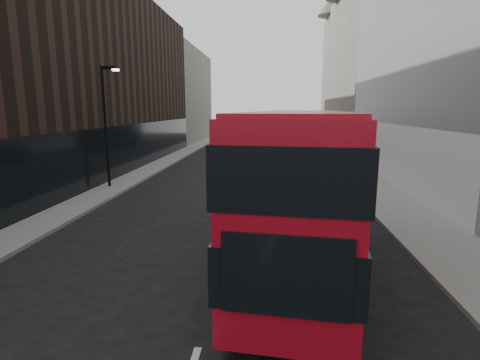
% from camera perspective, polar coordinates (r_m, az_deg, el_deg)
% --- Properties ---
extents(sidewalk_right, '(3.00, 80.00, 0.15)m').
position_cam_1_polar(sidewalk_right, '(29.46, 16.61, 1.22)').
color(sidewalk_right, slate).
rests_on(sidewalk_right, ground).
extents(sidewalk_left, '(2.00, 80.00, 0.15)m').
position_cam_1_polar(sidewalk_left, '(30.32, -13.40, 1.64)').
color(sidewalk_left, slate).
rests_on(sidewalk_left, ground).
extents(building_modern_block, '(5.03, 22.00, 20.00)m').
position_cam_1_polar(building_modern_block, '(26.93, 28.55, 20.58)').
color(building_modern_block, '#A9AEB4').
rests_on(building_modern_block, ground).
extents(building_victorian, '(6.50, 24.00, 21.00)m').
position_cam_1_polar(building_victorian, '(48.72, 17.22, 16.13)').
color(building_victorian, '#69645C').
rests_on(building_victorian, ground).
extents(building_left_mid, '(5.00, 24.00, 14.00)m').
position_cam_1_polar(building_left_mid, '(35.91, -16.85, 13.95)').
color(building_left_mid, black).
rests_on(building_left_mid, ground).
extents(building_left_far, '(5.00, 20.00, 13.00)m').
position_cam_1_polar(building_left_far, '(56.95, -8.57, 12.46)').
color(building_left_far, '#69645C').
rests_on(building_left_far, ground).
extents(street_lamp, '(1.06, 0.22, 7.00)m').
position_cam_1_polar(street_lamp, '(23.51, -19.67, 8.79)').
color(street_lamp, black).
rests_on(street_lamp, sidewalk_left).
extents(red_bus, '(3.98, 11.79, 4.68)m').
position_cam_1_polar(red_bus, '(11.89, 9.09, 0.21)').
color(red_bus, maroon).
rests_on(red_bus, ground).
extents(grey_bus, '(3.80, 12.23, 3.89)m').
position_cam_1_polar(grey_bus, '(46.14, 4.01, 7.48)').
color(grey_bus, black).
rests_on(grey_bus, ground).
extents(car_a, '(1.93, 4.27, 1.42)m').
position_cam_1_polar(car_a, '(23.82, 7.57, 0.94)').
color(car_a, black).
rests_on(car_a, ground).
extents(car_b, '(1.83, 4.38, 1.41)m').
position_cam_1_polar(car_b, '(23.84, 8.15, 0.92)').
color(car_b, gray).
rests_on(car_b, ground).
extents(car_c, '(2.79, 5.45, 1.51)m').
position_cam_1_polar(car_c, '(31.74, 9.73, 3.43)').
color(car_c, black).
rests_on(car_c, ground).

